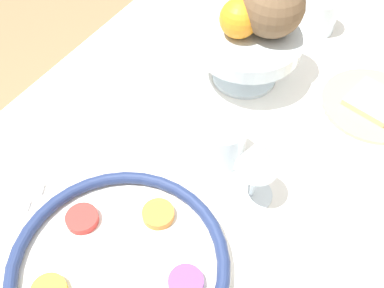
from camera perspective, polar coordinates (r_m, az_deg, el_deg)
name	(u,v)px	position (r m, az deg, el deg)	size (l,w,h in m)	color
dining_table	(241,267)	(1.09, 6.28, -15.29)	(1.28, 0.99, 0.72)	white
seder_plate	(119,266)	(0.69, -9.28, -15.10)	(0.33, 0.33, 0.03)	white
wine_glass	(257,156)	(0.67, 8.22, -1.52)	(0.07, 0.07, 0.15)	silver
fruit_stand	(248,46)	(0.89, 7.08, 12.25)	(0.20, 0.20, 0.11)	silver
orange_fruit	(239,19)	(0.85, 5.99, 15.56)	(0.07, 0.07, 0.07)	orange
coconut	(273,6)	(0.85, 10.26, 16.87)	(0.12, 0.12, 0.12)	brown
bread_plate	(373,104)	(0.94, 21.99, 4.77)	(0.20, 0.20, 0.02)	tan
cup_near	(222,142)	(0.77, 3.85, 0.29)	(0.08, 0.08, 0.08)	silver
cup_far	(319,14)	(1.07, 15.83, 15.60)	(0.08, 0.08, 0.08)	silver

